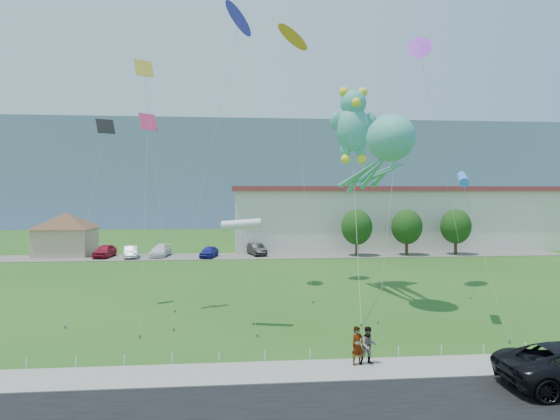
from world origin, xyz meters
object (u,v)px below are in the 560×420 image
object	(u,v)px
pedestrian_left	(358,346)
parked_car_red	(105,251)
pedestrian_right	(369,345)
pavilion	(66,230)
teddy_bear_kite	(353,123)
parked_car_white	(160,251)
parked_car_blue	(209,252)
octopus_kite	(384,153)
parked_car_black	(256,249)
parked_car_silver	(131,252)
warehouse	(451,216)

from	to	relation	value
pedestrian_left	parked_car_red	size ratio (longest dim) A/B	0.38
pedestrian_right	pavilion	bearing A→B (deg)	117.69
pedestrian_left	pedestrian_right	bearing A→B (deg)	-18.70
pedestrian_left	teddy_bear_kite	size ratio (longest dim) A/B	0.11
pedestrian_right	parked_car_white	distance (m)	40.32
parked_car_blue	teddy_bear_kite	bearing A→B (deg)	-43.98
octopus_kite	parked_car_black	bearing A→B (deg)	104.83
pavilion	parked_car_blue	size ratio (longest dim) A/B	2.47
parked_car_black	parked_car_white	bearing A→B (deg)	166.13
parked_car_red	parked_car_silver	bearing A→B (deg)	-6.88
pedestrian_left	parked_car_blue	size ratio (longest dim) A/B	0.44
parked_car_red	parked_car_white	bearing A→B (deg)	8.21
teddy_bear_kite	pedestrian_right	bearing A→B (deg)	-101.50
parked_car_red	teddy_bear_kite	size ratio (longest dim) A/B	0.27
pavilion	parked_car_silver	bearing A→B (deg)	-22.86
parked_car_red	warehouse	bearing A→B (deg)	16.79
parked_car_white	pavilion	bearing A→B (deg)	173.69
warehouse	pedestrian_right	bearing A→B (deg)	-118.04
parked_car_black	octopus_kite	size ratio (longest dim) A/B	0.34
parked_car_red	parked_car_blue	world-z (taller)	parked_car_red
parked_car_red	teddy_bear_kite	xyz separation A→B (m)	(23.78, -20.11, 11.96)
pedestrian_right	parked_car_red	world-z (taller)	pedestrian_right
pedestrian_left	pedestrian_right	world-z (taller)	pedestrian_left
pedestrian_right	parked_car_silver	size ratio (longest dim) A/B	0.40
parked_car_blue	parked_car_black	world-z (taller)	parked_car_black
pedestrian_left	parked_car_white	distance (m)	40.17
warehouse	pedestrian_left	bearing A→B (deg)	-118.50
parked_car_silver	parked_car_blue	bearing A→B (deg)	-13.22
parked_car_silver	parked_car_white	distance (m)	3.28
parked_car_white	parked_car_black	distance (m)	11.09
warehouse	parked_car_red	bearing A→B (deg)	-168.96
warehouse	parked_car_blue	size ratio (longest dim) A/B	16.38
pavilion	parked_car_black	bearing A→B (deg)	-6.04
parked_car_black	pavilion	bearing A→B (deg)	159.46
pedestrian_right	parked_car_silver	world-z (taller)	pedestrian_right
pedestrian_left	parked_car_red	xyz separation A→B (m)	(-19.75, 37.55, -0.13)
warehouse	parked_car_white	distance (m)	39.78
pedestrian_left	octopus_kite	world-z (taller)	octopus_kite
pedestrian_left	pedestrian_right	size ratio (longest dim) A/B	1.02
pedestrian_right	teddy_bear_kite	size ratio (longest dim) A/B	0.10
warehouse	parked_car_black	world-z (taller)	warehouse
parked_car_blue	pavilion	bearing A→B (deg)	-179.28
pavilion	octopus_kite	size ratio (longest dim) A/B	0.75
parked_car_silver	octopus_kite	distance (m)	34.55
pavilion	warehouse	xyz separation A→B (m)	(50.00, 6.00, 1.10)
parked_car_silver	parked_car_white	world-z (taller)	parked_car_silver
parked_car_silver	parked_car_white	bearing A→B (deg)	6.63
parked_car_white	parked_car_blue	world-z (taller)	parked_car_white
parked_car_white	parked_car_silver	bearing A→B (deg)	-157.14
pedestrian_right	parked_car_white	xyz separation A→B (m)	(-14.07, 37.78, -0.20)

